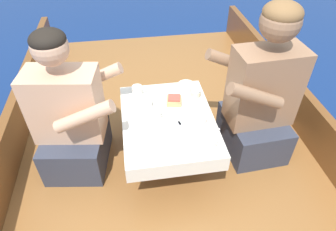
# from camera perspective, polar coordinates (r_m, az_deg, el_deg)

# --- Properties ---
(ground_plane) EXTENTS (60.00, 60.00, 0.00)m
(ground_plane) POSITION_cam_1_polar(r_m,az_deg,el_deg) (2.41, -0.48, -10.95)
(ground_plane) COLOR navy
(boat_deck) EXTENTS (2.08, 3.39, 0.34)m
(boat_deck) POSITION_cam_1_polar(r_m,az_deg,el_deg) (2.27, -0.50, -8.26)
(boat_deck) COLOR brown
(boat_deck) RESTS_ON ground_plane
(gunwale_port) EXTENTS (0.06, 3.39, 0.31)m
(gunwale_port) POSITION_cam_1_polar(r_m,az_deg,el_deg) (2.18, -27.90, -4.77)
(gunwale_port) COLOR brown
(gunwale_port) RESTS_ON boat_deck
(gunwale_starboard) EXTENTS (0.06, 3.39, 0.31)m
(gunwale_starboard) POSITION_cam_1_polar(r_m,az_deg,el_deg) (2.37, 24.37, 0.53)
(gunwale_starboard) COLOR brown
(gunwale_starboard) RESTS_ON boat_deck
(cockpit_table) EXTENTS (0.56, 0.73, 0.35)m
(cockpit_table) POSITION_cam_1_polar(r_m,az_deg,el_deg) (1.84, 0.00, -1.40)
(cockpit_table) COLOR #B2B2B7
(cockpit_table) RESTS_ON boat_deck
(person_port) EXTENTS (0.56, 0.50, 0.93)m
(person_port) POSITION_cam_1_polar(r_m,az_deg,el_deg) (1.87, -18.02, -0.67)
(person_port) COLOR #333847
(person_port) RESTS_ON boat_deck
(person_starboard) EXTENTS (0.54, 0.46, 1.02)m
(person_starboard) POSITION_cam_1_polar(r_m,az_deg,el_deg) (1.93, 17.17, 3.09)
(person_starboard) COLOR #333847
(person_starboard) RESTS_ON boat_deck
(plate_sandwich) EXTENTS (0.19, 0.19, 0.01)m
(plate_sandwich) POSITION_cam_1_polar(r_m,az_deg,el_deg) (1.92, 1.14, 2.32)
(plate_sandwich) COLOR white
(plate_sandwich) RESTS_ON cockpit_table
(plate_bread) EXTENTS (0.20, 0.20, 0.01)m
(plate_bread) POSITION_cam_1_polar(r_m,az_deg,el_deg) (1.67, -1.50, -4.93)
(plate_bread) COLOR white
(plate_bread) RESTS_ON cockpit_table
(sandwich) EXTENTS (0.11, 0.10, 0.05)m
(sandwich) POSITION_cam_1_polar(r_m,az_deg,el_deg) (1.90, 1.15, 2.96)
(sandwich) COLOR tan
(sandwich) RESTS_ON plate_sandwich
(bowl_port_near) EXTENTS (0.13, 0.13, 0.04)m
(bowl_port_near) POSITION_cam_1_polar(r_m,az_deg,el_deg) (1.79, 5.46, -0.43)
(bowl_port_near) COLOR white
(bowl_port_near) RESTS_ON cockpit_table
(bowl_starboard_near) EXTENTS (0.11, 0.11, 0.04)m
(bowl_starboard_near) POSITION_cam_1_polar(r_m,az_deg,el_deg) (2.05, 3.46, 5.60)
(bowl_starboard_near) COLOR white
(bowl_starboard_near) RESTS_ON cockpit_table
(bowl_center_far) EXTENTS (0.12, 0.12, 0.04)m
(bowl_center_far) POSITION_cam_1_polar(r_m,az_deg,el_deg) (1.90, -4.75, 2.37)
(bowl_center_far) COLOR white
(bowl_center_far) RESTS_ON cockpit_table
(coffee_cup_port) EXTENTS (0.10, 0.07, 0.05)m
(coffee_cup_port) POSITION_cam_1_polar(r_m,az_deg,el_deg) (1.80, -2.45, 0.13)
(coffee_cup_port) COLOR white
(coffee_cup_port) RESTS_ON cockpit_table
(coffee_cup_starboard) EXTENTS (0.10, 0.07, 0.06)m
(coffee_cup_starboard) POSITION_cam_1_polar(r_m,az_deg,el_deg) (2.00, -5.84, 4.83)
(coffee_cup_starboard) COLOR white
(coffee_cup_starboard) RESTS_ON cockpit_table
(coffee_cup_center) EXTENTS (0.09, 0.06, 0.06)m
(coffee_cup_center) POSITION_cam_1_polar(r_m,az_deg,el_deg) (1.64, 8.17, -5.26)
(coffee_cup_center) COLOR white
(coffee_cup_center) RESTS_ON cockpit_table
(tin_can) EXTENTS (0.07, 0.07, 0.05)m
(tin_can) POSITION_cam_1_polar(r_m,az_deg,el_deg) (1.98, 5.28, 4.27)
(tin_can) COLOR silver
(tin_can) RESTS_ON cockpit_table
(utensil_fork_starboard) EXTENTS (0.05, 0.17, 0.00)m
(utensil_fork_starboard) POSITION_cam_1_polar(r_m,az_deg,el_deg) (1.75, 2.83, -2.52)
(utensil_fork_starboard) COLOR silver
(utensil_fork_starboard) RESTS_ON cockpit_table
(utensil_knife_starboard) EXTENTS (0.10, 0.15, 0.00)m
(utensil_knife_starboard) POSITION_cam_1_polar(r_m,az_deg,el_deg) (2.04, -1.33, 4.74)
(utensil_knife_starboard) COLOR silver
(utensil_knife_starboard) RESTS_ON cockpit_table
(utensil_spoon_center) EXTENTS (0.16, 0.08, 0.01)m
(utensil_spoon_center) POSITION_cam_1_polar(r_m,az_deg,el_deg) (1.74, 8.31, -3.14)
(utensil_spoon_center) COLOR silver
(utensil_spoon_center) RESTS_ON cockpit_table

